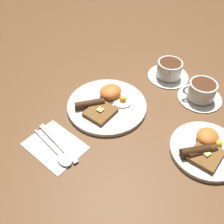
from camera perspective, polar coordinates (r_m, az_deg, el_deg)
ground_plane at (r=0.95m, az=-1.12°, el=1.06°), size 3.00×3.00×0.00m
breakfast_plate_near at (r=0.94m, az=-1.19°, el=1.76°), size 0.28×0.28×0.05m
breakfast_plate_far at (r=0.86m, az=19.79°, el=-7.50°), size 0.22×0.22×0.05m
teacup_near at (r=1.09m, az=12.30°, el=8.83°), size 0.16×0.16×0.07m
teacup_far at (r=1.02m, az=18.83°, el=4.15°), size 0.16×0.16×0.07m
napkin at (r=0.85m, az=-12.31°, el=-7.18°), size 0.15×0.19×0.01m
knife at (r=0.86m, az=-12.14°, el=-6.09°), size 0.02×0.20×0.01m
spoon at (r=0.81m, az=-11.07°, el=-9.44°), size 0.04×0.19×0.01m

